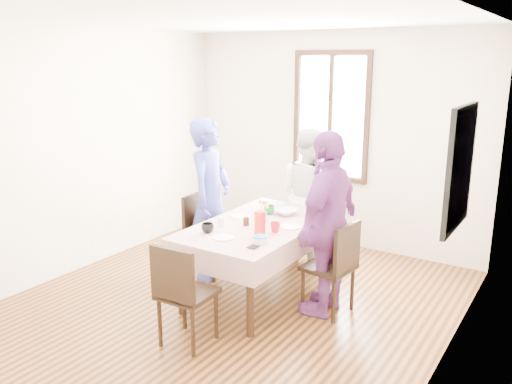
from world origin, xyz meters
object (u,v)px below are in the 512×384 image
at_px(chair_right, 328,267).
at_px(person_right, 328,224).
at_px(person_left, 210,199).
at_px(chair_far, 309,224).
at_px(chair_left, 209,235).
at_px(dining_table, 259,260).
at_px(person_far, 309,196).
at_px(chair_near, 187,293).

xyz_separation_m(chair_right, person_right, (-0.02, -0.00, 0.42)).
relative_size(person_left, person_right, 1.00).
relative_size(chair_right, person_right, 0.52).
bearing_deg(chair_right, chair_far, 41.88).
bearing_deg(chair_left, dining_table, 75.67).
distance_m(chair_left, person_right, 1.54).
relative_size(dining_table, chair_right, 1.77).
bearing_deg(person_right, chair_far, -144.49).
bearing_deg(chair_right, person_right, 96.61).
xyz_separation_m(chair_left, chair_far, (0.75, 0.96, 0.00)).
bearing_deg(chair_far, chair_left, 55.12).
xyz_separation_m(dining_table, person_far, (0.00, 1.09, 0.43)).
relative_size(person_left, person_far, 1.10).
relative_size(chair_left, chair_right, 1.00).
distance_m(person_far, person_right, 1.27).
relative_size(dining_table, chair_far, 1.77).
bearing_deg(person_right, dining_table, -85.08).
bearing_deg(person_left, person_far, -49.26).
bearing_deg(person_left, dining_table, -113.13).
distance_m(dining_table, chair_left, 0.77).
height_order(dining_table, person_right, person_right).
bearing_deg(chair_near, chair_right, 53.67).
distance_m(chair_near, person_left, 1.52).
bearing_deg(person_right, person_left, -93.00).
height_order(chair_left, chair_right, same).
height_order(chair_right, chair_near, same).
xyz_separation_m(chair_far, person_far, (0.00, -0.02, 0.35)).
height_order(chair_right, person_far, person_far).
bearing_deg(person_far, chair_far, -65.67).
height_order(person_left, person_far, person_left).
distance_m(person_left, person_right, 1.46).
bearing_deg(chair_far, chair_near, 93.14).
height_order(chair_near, person_left, person_left).
height_order(dining_table, chair_left, chair_left).
bearing_deg(chair_right, dining_table, 100.46).
height_order(chair_far, person_far, person_far).
bearing_deg(chair_right, chair_near, 153.76).
xyz_separation_m(chair_far, person_left, (-0.73, -0.96, 0.42)).
bearing_deg(chair_far, chair_right, 128.41).
bearing_deg(person_right, chair_near, -31.19).
distance_m(dining_table, person_left, 0.90).
relative_size(chair_right, person_far, 0.57).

